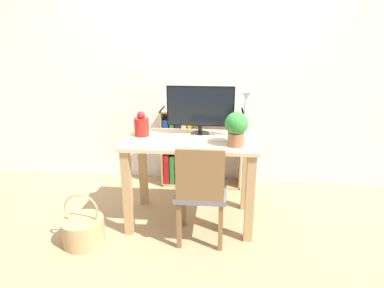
% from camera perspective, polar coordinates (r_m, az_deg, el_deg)
% --- Properties ---
extents(ground_plane, '(10.00, 10.00, 0.00)m').
position_cam_1_polar(ground_plane, '(3.04, -0.19, -13.26)').
color(ground_plane, tan).
extents(wall_back, '(8.00, 0.05, 2.60)m').
position_cam_1_polar(wall_back, '(3.58, 1.44, 13.55)').
color(wall_back, silver).
rests_on(wall_back, ground_plane).
extents(desk, '(1.11, 0.64, 0.78)m').
position_cam_1_polar(desk, '(2.78, -0.21, -2.54)').
color(desk, '#D8BC8C').
rests_on(desk, ground_plane).
extents(monitor, '(0.59, 0.16, 0.43)m').
position_cam_1_polar(monitor, '(2.79, 1.50, 6.46)').
color(monitor, black).
rests_on(monitor, desk).
extents(keyboard, '(0.40, 0.14, 0.02)m').
position_cam_1_polar(keyboard, '(2.71, 2.06, 0.98)').
color(keyboard, silver).
rests_on(keyboard, desk).
extents(vase, '(0.13, 0.13, 0.22)m').
position_cam_1_polar(vase, '(2.83, -8.96, 3.25)').
color(vase, '#B2231E').
rests_on(vase, desk).
extents(desk_lamp, '(0.10, 0.19, 0.41)m').
position_cam_1_polar(desk_lamp, '(2.68, 9.48, 5.90)').
color(desk_lamp, '#B7B7BC').
rests_on(desk_lamp, desk).
extents(potted_plant, '(0.18, 0.18, 0.27)m').
position_cam_1_polar(potted_plant, '(2.52, 7.90, 2.95)').
color(potted_plant, '#9E6647').
rests_on(potted_plant, desk).
extents(chair, '(0.40, 0.40, 0.84)m').
position_cam_1_polar(chair, '(2.53, 1.58, -8.27)').
color(chair, slate).
rests_on(chair, ground_plane).
extents(bookshelf, '(0.88, 0.28, 0.86)m').
position_cam_1_polar(bookshelf, '(3.61, -0.96, -1.07)').
color(bookshelf, tan).
rests_on(bookshelf, ground_plane).
extents(basket, '(0.33, 0.33, 0.44)m').
position_cam_1_polar(basket, '(2.83, -18.75, -14.24)').
color(basket, tan).
rests_on(basket, ground_plane).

